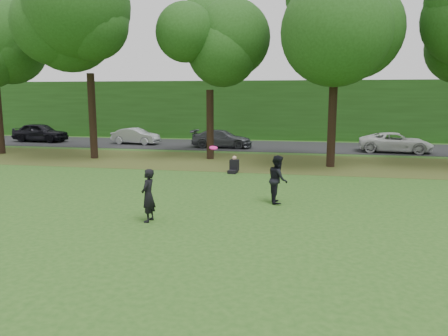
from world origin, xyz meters
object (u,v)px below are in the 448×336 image
player_right (278,179)px  seated_person (234,166)px  player_left (148,195)px  frisbee (213,148)px

player_right → seated_person: bearing=14.0°
player_left → frisbee: frisbee is taller
player_left → player_right: size_ratio=0.95×
player_left → player_right: (3.71, 3.12, 0.04)m
player_left → player_right: player_right is taller
frisbee → seated_person: size_ratio=0.42×
player_right → frisbee: 2.79m
frisbee → player_left: bearing=-134.8°
player_left → player_right: 4.84m
player_right → frisbee: bearing=115.0°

